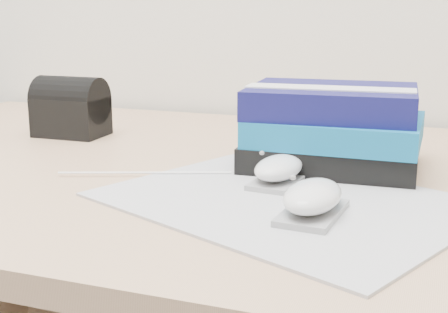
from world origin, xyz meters
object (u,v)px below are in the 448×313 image
(book_stack, at_px, (333,128))
(pouch, at_px, (71,107))
(desk, at_px, (305,310))
(mouse_rear, at_px, (279,170))
(mouse_front, at_px, (313,199))

(book_stack, height_order, pouch, book_stack)
(book_stack, bearing_deg, desk, 150.89)
(desk, relative_size, pouch, 13.64)
(mouse_rear, distance_m, pouch, 0.46)
(mouse_rear, relative_size, book_stack, 0.42)
(mouse_front, bearing_deg, desk, 102.90)
(mouse_rear, xyz_separation_m, mouse_front, (0.07, -0.11, 0.00))
(desk, bearing_deg, book_stack, -29.11)
(mouse_front, height_order, book_stack, book_stack)
(desk, relative_size, book_stack, 6.70)
(mouse_rear, height_order, book_stack, book_stack)
(mouse_rear, bearing_deg, mouse_front, -58.43)
(mouse_rear, bearing_deg, book_stack, 68.56)
(book_stack, bearing_deg, mouse_front, -84.65)
(mouse_rear, relative_size, pouch, 0.85)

